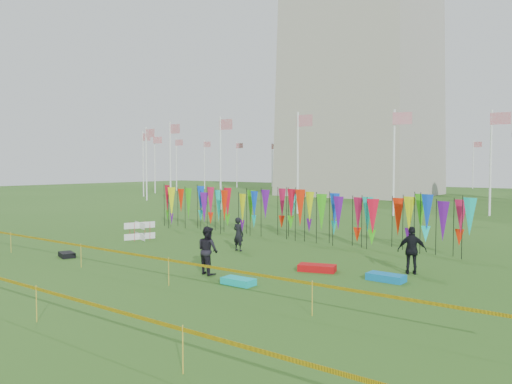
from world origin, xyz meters
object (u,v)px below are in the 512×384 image
Objects in this scene: kite_bag_teal at (386,277)px; kite_bag_black at (67,255)px; box_kite at (140,231)px; person_mid at (208,250)px; kite_bag_turquoise at (238,281)px; person_right at (412,250)px; person_left at (238,234)px; kite_bag_red at (317,268)px.

kite_bag_black is at bearing -162.29° from kite_bag_teal.
box_kite is 0.54× the size of person_mid.
box_kite is 13.72m from kite_bag_teal.
kite_bag_black is at bearing -73.98° from box_kite.
box_kite is 11.07m from kite_bag_turquoise.
box_kite is at bearing 106.02° from kite_bag_black.
person_right reaches higher than kite_bag_turquoise.
kite_bag_teal is (5.36, 2.77, -0.72)m from person_mid.
person_right is (13.98, 0.41, 0.38)m from box_kite.
person_left is 6.32m from kite_bag_turquoise.
person_mid is at bearing 12.63° from person_right.
box_kite is 11.18m from kite_bag_red.
kite_bag_red reaches higher than kite_bag_teal.
kite_bag_red is (4.95, -1.62, -0.63)m from person_left.
person_right is 1.38× the size of kite_bag_teal.
kite_bag_turquoise is 0.88× the size of kite_bag_teal.
person_left reaches higher than box_kite.
kite_bag_turquoise is (1.82, -0.55, -0.73)m from person_mid.
kite_bag_teal is at bearing 1.44° from kite_bag_red.
person_left is 7.24m from kite_bag_black.
kite_bag_red is (0.98, 3.26, 0.01)m from kite_bag_turquoise.
kite_bag_turquoise is at bearing 27.02° from person_right.
kite_bag_turquoise is 1.22× the size of kite_bag_black.
kite_bag_black is at bearing -176.17° from kite_bag_turquoise.
kite_bag_red reaches higher than kite_bag_turquoise.
kite_bag_turquoise is at bearing 176.19° from person_mid.
person_mid is at bearing 9.38° from kite_bag_black.
box_kite reaches higher than kite_bag_teal.
person_mid is 1.91× the size of kite_bag_black.
person_right is (5.67, 4.31, -0.01)m from person_mid.
kite_bag_red is at bearing 4.62° from person_right.
kite_bag_red is (11.11, -1.20, -0.34)m from box_kite.
kite_bag_teal is at bearing 17.71° from kite_bag_black.
kite_bag_red is 1.09× the size of kite_bag_teal.
kite_bag_turquoise is 0.81× the size of kite_bag_red.
box_kite is at bearing 7.35° from person_left.
person_left is 0.90× the size of person_mid.
kite_bag_teal is at bearing 171.71° from person_left.
person_left reaches higher than kite_bag_teal.
kite_bag_red is at bearing -178.56° from kite_bag_teal.
box_kite is at bearing 156.24° from kite_bag_turquoise.
box_kite is 13.99m from person_right.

